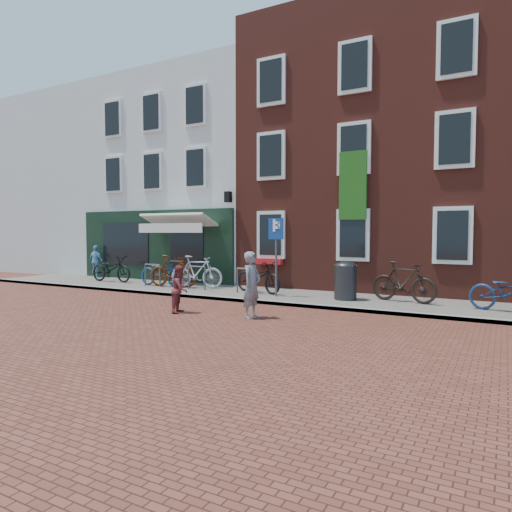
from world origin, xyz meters
The scene contains 18 objects.
ground centered at (0.00, 0.00, 0.00)m, with size 80.00×80.00×0.00m, color brown.
sidewalk centered at (1.00, 1.50, 0.05)m, with size 24.00×3.00×0.10m, color slate.
building_stucco centered at (-5.00, 7.00, 4.50)m, with size 8.00×8.00×9.00m, color silver.
building_brick_mid centered at (2.00, 7.00, 5.00)m, with size 6.00×8.00×10.00m, color maroon.
building_brick_right centered at (8.00, 7.00, 5.00)m, with size 6.00×8.00×10.00m, color maroon.
filler_left centered at (-12.50, 7.00, 4.50)m, with size 7.00×8.00×9.00m, color silver.
litter_bin centered at (3.76, 1.41, 0.72)m, with size 0.66×0.66×1.21m.
parking_sign centered at (1.65, 1.03, 1.76)m, with size 0.50×0.07×2.43m.
woman centered at (2.49, -1.99, 0.81)m, with size 0.59×0.39×1.62m, color slate.
boy centered at (0.48, -2.23, 0.62)m, with size 0.60×0.47×1.23m, color brown.
cafe_person centered at (-8.00, 2.60, 0.81)m, with size 0.83×0.35×1.42m, color #6BA9CF.
bicycle_0 centered at (-6.00, 1.59, 0.62)m, with size 0.69×1.98×1.04m, color black.
bicycle_1 centered at (-2.76, 1.45, 0.68)m, with size 0.54×1.92×1.16m, color #602108.
bicycle_2 centered at (-3.28, 1.43, 0.62)m, with size 0.69×1.98×1.04m, color navy.
bicycle_3 centered at (-1.75, 1.54, 0.68)m, with size 0.54×1.92×1.16m, color #A6A6A9.
bicycle_4 centered at (0.76, 1.52, 0.62)m, with size 0.69×1.98×1.04m, color black.
bicycle_5 centered at (5.35, 1.73, 0.68)m, with size 0.54×1.92×1.16m, color black.
bicycle_6 centered at (8.02, 1.25, 0.62)m, with size 0.69×1.98×1.04m, color navy.
Camera 1 is at (7.89, -11.61, 2.09)m, focal length 31.99 mm.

